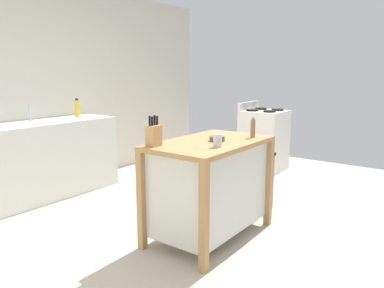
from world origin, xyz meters
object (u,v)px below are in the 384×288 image
bowl_stoneware_deep (217,139)px  sink_faucet (30,112)px  pepper_grinder (253,127)px  drinking_cup (218,141)px  kitchen_island (210,184)px  bottle_hand_soap (77,108)px  trash_bin (256,182)px  stove (264,140)px  knife_block (154,135)px

bowl_stoneware_deep → sink_faucet: sink_faucet is taller
pepper_grinder → sink_faucet: sink_faucet is taller
bowl_stoneware_deep → drinking_cup: bearing=-146.5°
pepper_grinder → bowl_stoneware_deep: bearing=155.9°
kitchen_island → bottle_hand_soap: (0.31, 2.29, 0.52)m
pepper_grinder → trash_bin: size_ratio=0.31×
trash_bin → bottle_hand_soap: bearing=102.3°
bottle_hand_soap → pepper_grinder: bearing=-88.2°
trash_bin → sink_faucet: bearing=115.2°
drinking_cup → pepper_grinder: bearing=-1.8°
kitchen_island → pepper_grinder: (0.39, -0.21, 0.48)m
drinking_cup → stove: size_ratio=0.10×
trash_bin → sink_faucet: sink_faucet is taller
knife_block → drinking_cup: 0.52m
pepper_grinder → trash_bin: pepper_grinder is taller
knife_block → sink_faucet: size_ratio=1.15×
trash_bin → knife_block: bearing=167.2°
bowl_stoneware_deep → stove: size_ratio=0.13×
knife_block → trash_bin: knife_block is taller
kitchen_island → sink_faucet: sink_faucet is taller
bowl_stoneware_deep → stove: 2.58m
knife_block → stove: bearing=8.2°
pepper_grinder → stove: pepper_grinder is taller
bowl_stoneware_deep → drinking_cup: drinking_cup is taller
bowl_stoneware_deep → stove: bearing=16.5°
pepper_grinder → bottle_hand_soap: (-0.08, 2.50, 0.04)m
kitchen_island → trash_bin: (0.82, -0.04, -0.18)m
drinking_cup → pepper_grinder: size_ratio=0.54×
bowl_stoneware_deep → bottle_hand_soap: bearing=83.2°
drinking_cup → bottle_hand_soap: size_ratio=0.44×
drinking_cup → trash_bin: bearing=8.5°
sink_faucet → bottle_hand_soap: (0.62, -0.06, 0.00)m
bowl_stoneware_deep → sink_faucet: 2.42m
bowl_stoneware_deep → trash_bin: (0.79, 0.01, -0.59)m
stove → sink_faucet: bearing=148.9°
kitchen_island → bowl_stoneware_deep: bearing=-57.8°
trash_bin → stove: stove is taller
knife_block → pepper_grinder: bearing=-28.4°
bowl_stoneware_deep → drinking_cup: (-0.21, -0.14, 0.03)m
kitchen_island → drinking_cup: size_ratio=11.09×
sink_faucet → stove: 3.29m
trash_bin → stove: size_ratio=0.62×
kitchen_island → bottle_hand_soap: bottle_hand_soap is taller
trash_bin → stove: (1.65, 0.72, 0.14)m
sink_faucet → stove: (2.78, -1.68, -0.55)m
knife_block → bowl_stoneware_deep: bearing=-31.3°
bowl_stoneware_deep → sink_faucet: (-0.34, 2.40, 0.11)m
sink_faucet → bottle_hand_soap: bearing=-5.4°
knife_block → kitchen_island: bearing=-28.4°
knife_block → bowl_stoneware_deep: knife_block is taller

